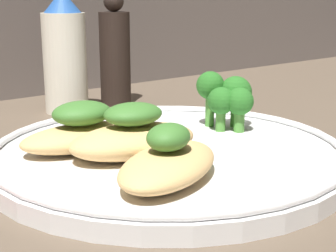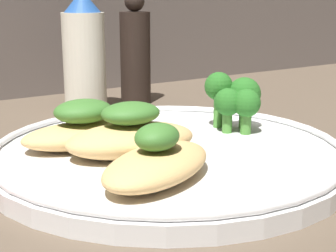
{
  "view_description": "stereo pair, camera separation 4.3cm",
  "coord_description": "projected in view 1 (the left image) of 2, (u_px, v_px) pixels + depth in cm",
  "views": [
    {
      "loc": [
        -26.63,
        -32.6,
        14.28
      ],
      "look_at": [
        0.0,
        0.0,
        3.4
      ],
      "focal_mm": 55.0,
      "sensor_mm": 36.0,
      "label": 1
    },
    {
      "loc": [
        -23.13,
        -35.17,
        14.28
      ],
      "look_at": [
        0.0,
        0.0,
        3.4
      ],
      "focal_mm": 55.0,
      "sensor_mm": 36.0,
      "label": 2
    }
  ],
  "objects": [
    {
      "name": "ground_plane",
      "position": [
        168.0,
        170.0,
        0.44
      ],
      "size": [
        180.0,
        180.0,
        1.0
      ],
      "primitive_type": "cube",
      "color": "brown"
    },
    {
      "name": "plate",
      "position": [
        168.0,
        153.0,
        0.44
      ],
      "size": [
        30.35,
        30.35,
        2.0
      ],
      "color": "white",
      "rests_on": "ground_plane"
    },
    {
      "name": "grilled_meat_front",
      "position": [
        168.0,
        162.0,
        0.36
      ],
      "size": [
        12.31,
        10.11,
        4.13
      ],
      "color": "tan",
      "rests_on": "plate"
    },
    {
      "name": "grilled_meat_middle",
      "position": [
        135.0,
        137.0,
        0.41
      ],
      "size": [
        11.64,
        7.75,
        4.47
      ],
      "color": "tan",
      "rests_on": "plate"
    },
    {
      "name": "grilled_meat_back",
      "position": [
        83.0,
        131.0,
        0.43
      ],
      "size": [
        11.32,
        6.39,
        4.19
      ],
      "color": "tan",
      "rests_on": "plate"
    },
    {
      "name": "broccoli_bunch",
      "position": [
        227.0,
        96.0,
        0.5
      ],
      "size": [
        5.26,
        6.17,
        5.51
      ],
      "color": "#4C8E38",
      "rests_on": "plate"
    },
    {
      "name": "sauce_bottle",
      "position": [
        65.0,
        55.0,
        0.62
      ],
      "size": [
        5.26,
        5.26,
        14.7
      ],
      "color": "silver",
      "rests_on": "ground_plane"
    },
    {
      "name": "pepper_grinder",
      "position": [
        115.0,
        54.0,
        0.67
      ],
      "size": [
        3.98,
        3.98,
        14.59
      ],
      "color": "black",
      "rests_on": "ground_plane"
    }
  ]
}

